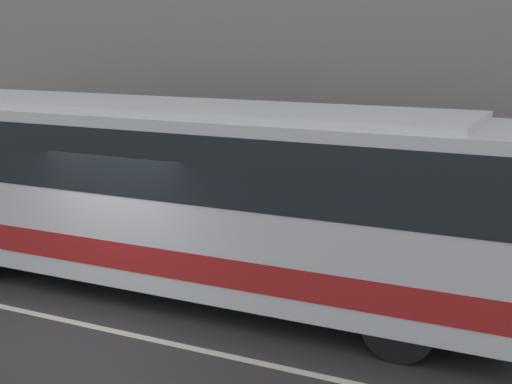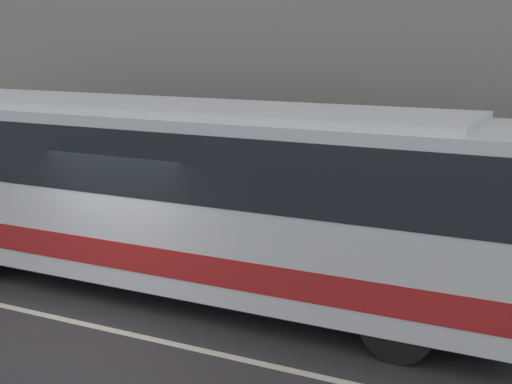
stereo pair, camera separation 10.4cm
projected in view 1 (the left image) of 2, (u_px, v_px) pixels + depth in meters
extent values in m
plane|color=#2D2D30|center=(88.00, 326.00, 10.83)|extent=(60.00, 60.00, 0.00)
cube|color=gray|center=(241.00, 236.00, 15.31)|extent=(60.00, 2.25, 0.18)
cube|color=#2D2B28|center=(264.00, 171.00, 16.02)|extent=(60.00, 0.06, 2.65)
cube|color=beige|center=(88.00, 325.00, 10.83)|extent=(54.00, 0.14, 0.01)
cube|color=silver|center=(173.00, 191.00, 12.11)|extent=(11.73, 2.52, 2.75)
cube|color=#B21E1E|center=(174.00, 238.00, 12.29)|extent=(11.67, 2.55, 0.45)
cube|color=black|center=(172.00, 152.00, 11.96)|extent=(11.37, 2.54, 1.04)
cube|color=silver|center=(170.00, 107.00, 11.80)|extent=(9.97, 2.15, 0.12)
cylinder|color=black|center=(399.00, 324.00, 9.58)|extent=(1.04, 0.28, 1.04)
cylinder|color=black|center=(435.00, 275.00, 11.52)|extent=(1.04, 0.28, 1.04)
cylinder|color=black|center=(62.00, 222.00, 14.82)|extent=(1.04, 0.28, 1.04)
cylinder|color=#333338|center=(81.00, 187.00, 16.45)|extent=(0.36, 0.36, 1.41)
sphere|color=tan|center=(79.00, 151.00, 16.27)|extent=(0.26, 0.26, 0.26)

